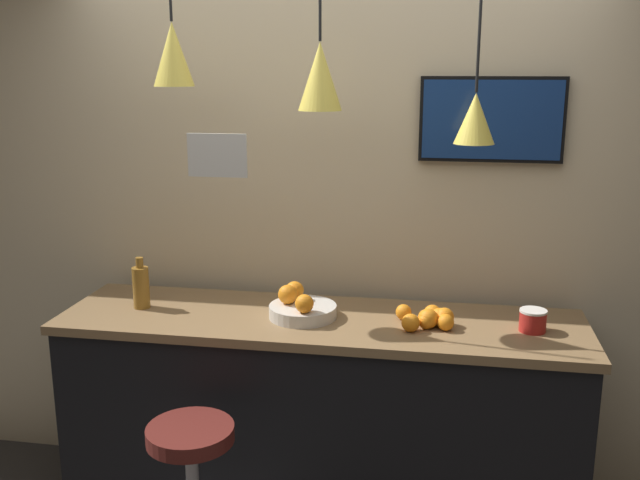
% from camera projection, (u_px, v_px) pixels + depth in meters
% --- Properties ---
extents(back_wall, '(8.00, 0.06, 2.90)m').
position_uv_depth(back_wall, '(335.00, 198.00, 3.41)').
color(back_wall, beige).
rests_on(back_wall, ground_plane).
extents(service_counter, '(2.29, 0.62, 0.99)m').
position_uv_depth(service_counter, '(320.00, 421.00, 3.23)').
color(service_counter, black).
rests_on(service_counter, ground_plane).
extents(fruit_bowl, '(0.30, 0.30, 0.14)m').
position_uv_depth(fruit_bowl, '(301.00, 307.00, 3.11)').
color(fruit_bowl, beige).
rests_on(fruit_bowl, service_counter).
extents(orange_pile, '(0.25, 0.21, 0.08)m').
position_uv_depth(orange_pile, '(431.00, 318.00, 3.00)').
color(orange_pile, orange).
rests_on(orange_pile, service_counter).
extents(juice_bottle, '(0.07, 0.07, 0.24)m').
position_uv_depth(juice_bottle, '(141.00, 286.00, 3.22)').
color(juice_bottle, olive).
rests_on(juice_bottle, service_counter).
extents(spread_jar, '(0.11, 0.11, 0.09)m').
position_uv_depth(spread_jar, '(533.00, 320.00, 2.94)').
color(spread_jar, red).
rests_on(spread_jar, service_counter).
extents(pendant_lamp_left, '(0.17, 0.17, 0.82)m').
position_uv_depth(pendant_lamp_left, '(173.00, 53.00, 2.95)').
color(pendant_lamp_left, black).
extents(pendant_lamp_middle, '(0.18, 0.18, 0.91)m').
position_uv_depth(pendant_lamp_middle, '(320.00, 75.00, 2.87)').
color(pendant_lamp_middle, black).
extents(pendant_lamp_right, '(0.16, 0.16, 1.04)m').
position_uv_depth(pendant_lamp_right, '(475.00, 116.00, 2.80)').
color(pendant_lamp_right, black).
extents(mounted_tv, '(0.63, 0.04, 0.37)m').
position_uv_depth(mounted_tv, '(491.00, 120.00, 3.14)').
color(mounted_tv, black).
extents(hanging_menu_board, '(0.24, 0.01, 0.17)m').
position_uv_depth(hanging_menu_board, '(217.00, 155.00, 2.78)').
color(hanging_menu_board, white).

